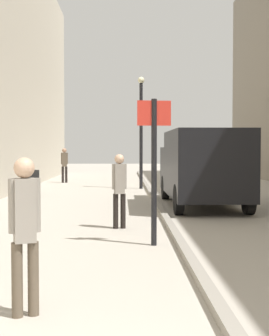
% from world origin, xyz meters
% --- Properties ---
extents(ground_plane, '(80.00, 80.00, 0.00)m').
position_xyz_m(ground_plane, '(0.00, 12.00, 0.00)').
color(ground_plane, '#A8A093').
extents(kerb_strip, '(0.16, 40.00, 0.12)m').
position_xyz_m(kerb_strip, '(1.58, 12.00, 0.06)').
color(kerb_strip, gray).
rests_on(kerb_strip, ground_plane).
extents(pedestrian_main_foreground, '(0.34, 0.23, 1.73)m').
position_xyz_m(pedestrian_main_foreground, '(-2.41, 22.37, 1.00)').
color(pedestrian_main_foreground, black).
rests_on(pedestrian_main_foreground, ground_plane).
extents(pedestrian_mid_block, '(0.31, 0.21, 1.60)m').
position_xyz_m(pedestrian_mid_block, '(0.48, 8.48, 0.93)').
color(pedestrian_mid_block, black).
rests_on(pedestrian_mid_block, ground_plane).
extents(pedestrian_far_crossing, '(0.31, 0.24, 1.64)m').
position_xyz_m(pedestrian_far_crossing, '(-0.43, 3.06, 0.95)').
color(pedestrian_far_crossing, brown).
rests_on(pedestrian_far_crossing, ground_plane).
extents(delivery_van, '(2.08, 5.46, 2.24)m').
position_xyz_m(delivery_van, '(2.90, 12.45, 1.21)').
color(delivery_van, black).
rests_on(delivery_van, ground_plane).
extents(street_sign_post, '(0.60, 0.10, 2.60)m').
position_xyz_m(street_sign_post, '(1.12, 6.66, 1.55)').
color(street_sign_post, black).
rests_on(street_sign_post, ground_plane).
extents(lamp_post, '(0.28, 0.28, 4.76)m').
position_xyz_m(lamp_post, '(1.31, 18.71, 2.72)').
color(lamp_post, black).
rests_on(lamp_post, ground_plane).
extents(cafe_chair_near_window, '(0.45, 0.45, 0.94)m').
position_xyz_m(cafe_chair_near_window, '(-2.75, 15.73, 0.55)').
color(cafe_chair_near_window, black).
rests_on(cafe_chair_near_window, ground_plane).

